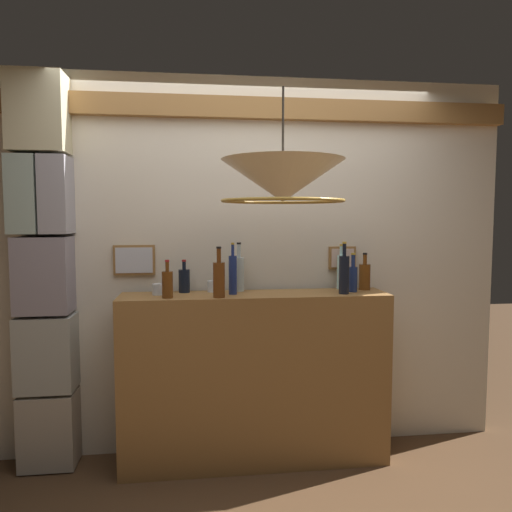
{
  "coord_description": "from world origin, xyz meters",
  "views": [
    {
      "loc": [
        -0.37,
        -2.2,
        1.62
      ],
      "look_at": [
        0.0,
        0.79,
        1.38
      ],
      "focal_mm": 33.5,
      "sensor_mm": 36.0,
      "label": 1
    }
  ],
  "objects_px": {
    "liquor_bottle_brandy": "(219,278)",
    "liquor_bottle_rum": "(353,277)",
    "glass_tumbler_rocks": "(158,289)",
    "liquor_bottle_vodka": "(239,273)",
    "liquor_bottle_bourbon": "(233,274)",
    "glass_tumbler_highball": "(212,286)",
    "liquor_bottle_rye": "(167,284)",
    "liquor_bottle_gin": "(341,271)",
    "pendant_lamp": "(283,182)",
    "liquor_bottle_amaro": "(344,274)",
    "liquor_bottle_mezcal": "(365,276)",
    "liquor_bottle_port": "(184,280)"
  },
  "relations": [
    {
      "from": "liquor_bottle_amaro",
      "to": "liquor_bottle_rum",
      "type": "xyz_separation_m",
      "value": [
        0.09,
        0.07,
        -0.03
      ]
    },
    {
      "from": "liquor_bottle_gin",
      "to": "pendant_lamp",
      "type": "relative_size",
      "value": 0.49
    },
    {
      "from": "liquor_bottle_vodka",
      "to": "pendant_lamp",
      "type": "distance_m",
      "value": 0.93
    },
    {
      "from": "glass_tumbler_highball",
      "to": "liquor_bottle_port",
      "type": "bearing_deg",
      "value": 179.12
    },
    {
      "from": "liquor_bottle_rum",
      "to": "glass_tumbler_rocks",
      "type": "relative_size",
      "value": 3.65
    },
    {
      "from": "liquor_bottle_gin",
      "to": "liquor_bottle_mezcal",
      "type": "relative_size",
      "value": 1.23
    },
    {
      "from": "liquor_bottle_port",
      "to": "liquor_bottle_mezcal",
      "type": "distance_m",
      "value": 1.22
    },
    {
      "from": "liquor_bottle_rye",
      "to": "liquor_bottle_gin",
      "type": "xyz_separation_m",
      "value": [
        1.17,
        0.23,
        0.04
      ]
    },
    {
      "from": "liquor_bottle_bourbon",
      "to": "liquor_bottle_rum",
      "type": "xyz_separation_m",
      "value": [
        0.8,
        0.0,
        -0.04
      ]
    },
    {
      "from": "liquor_bottle_amaro",
      "to": "glass_tumbler_rocks",
      "type": "distance_m",
      "value": 1.2
    },
    {
      "from": "liquor_bottle_brandy",
      "to": "liquor_bottle_rum",
      "type": "height_order",
      "value": "liquor_bottle_brandy"
    },
    {
      "from": "liquor_bottle_amaro",
      "to": "liquor_bottle_vodka",
      "type": "bearing_deg",
      "value": 163.71
    },
    {
      "from": "liquor_bottle_mezcal",
      "to": "glass_tumbler_rocks",
      "type": "bearing_deg",
      "value": -178.19
    },
    {
      "from": "liquor_bottle_rye",
      "to": "liquor_bottle_vodka",
      "type": "bearing_deg",
      "value": 24.97
    },
    {
      "from": "glass_tumbler_highball",
      "to": "liquor_bottle_vodka",
      "type": "bearing_deg",
      "value": 3.71
    },
    {
      "from": "liquor_bottle_gin",
      "to": "liquor_bottle_bourbon",
      "type": "distance_m",
      "value": 0.77
    },
    {
      "from": "liquor_bottle_port",
      "to": "liquor_bottle_amaro",
      "type": "bearing_deg",
      "value": -10.23
    },
    {
      "from": "glass_tumbler_rocks",
      "to": "glass_tumbler_highball",
      "type": "xyz_separation_m",
      "value": [
        0.35,
        0.08,
        0.0
      ]
    },
    {
      "from": "liquor_bottle_rye",
      "to": "liquor_bottle_gin",
      "type": "distance_m",
      "value": 1.19
    },
    {
      "from": "liquor_bottle_vodka",
      "to": "glass_tumbler_rocks",
      "type": "distance_m",
      "value": 0.54
    },
    {
      "from": "liquor_bottle_bourbon",
      "to": "glass_tumbler_rocks",
      "type": "distance_m",
      "value": 0.49
    },
    {
      "from": "liquor_bottle_gin",
      "to": "liquor_bottle_vodka",
      "type": "relative_size",
      "value": 0.95
    },
    {
      "from": "liquor_bottle_rye",
      "to": "liquor_bottle_mezcal",
      "type": "distance_m",
      "value": 1.33
    },
    {
      "from": "liquor_bottle_mezcal",
      "to": "liquor_bottle_gin",
      "type": "bearing_deg",
      "value": 159.68
    },
    {
      "from": "liquor_bottle_rum",
      "to": "glass_tumbler_rocks",
      "type": "bearing_deg",
      "value": 178.51
    },
    {
      "from": "liquor_bottle_gin",
      "to": "liquor_bottle_rum",
      "type": "relative_size",
      "value": 1.2
    },
    {
      "from": "pendant_lamp",
      "to": "glass_tumbler_rocks",
      "type": "bearing_deg",
      "value": 136.7
    },
    {
      "from": "liquor_bottle_gin",
      "to": "liquor_bottle_rum",
      "type": "distance_m",
      "value": 0.14
    },
    {
      "from": "liquor_bottle_gin",
      "to": "liquor_bottle_vodka",
      "type": "height_order",
      "value": "liquor_bottle_vodka"
    },
    {
      "from": "liquor_bottle_amaro",
      "to": "liquor_bottle_rye",
      "type": "distance_m",
      "value": 1.13
    },
    {
      "from": "liquor_bottle_amaro",
      "to": "liquor_bottle_rye",
      "type": "height_order",
      "value": "liquor_bottle_amaro"
    },
    {
      "from": "liquor_bottle_gin",
      "to": "glass_tumbler_rocks",
      "type": "xyz_separation_m",
      "value": [
        -1.24,
        -0.1,
        -0.09
      ]
    },
    {
      "from": "liquor_bottle_amaro",
      "to": "liquor_bottle_vodka",
      "type": "relative_size",
      "value": 1.03
    },
    {
      "from": "liquor_bottle_brandy",
      "to": "glass_tumbler_highball",
      "type": "bearing_deg",
      "value": 98.69
    },
    {
      "from": "liquor_bottle_brandy",
      "to": "glass_tumbler_rocks",
      "type": "xyz_separation_m",
      "value": [
        -0.39,
        0.15,
        -0.08
      ]
    },
    {
      "from": "liquor_bottle_rye",
      "to": "glass_tumbler_rocks",
      "type": "bearing_deg",
      "value": 118.9
    },
    {
      "from": "liquor_bottle_amaro",
      "to": "liquor_bottle_brandy",
      "type": "bearing_deg",
      "value": -176.94
    },
    {
      "from": "pendant_lamp",
      "to": "liquor_bottle_bourbon",
      "type": "bearing_deg",
      "value": 109.02
    },
    {
      "from": "liquor_bottle_amaro",
      "to": "liquor_bottle_bourbon",
      "type": "bearing_deg",
      "value": 174.45
    },
    {
      "from": "liquor_bottle_bourbon",
      "to": "pendant_lamp",
      "type": "xyz_separation_m",
      "value": [
        0.21,
        -0.61,
        0.54
      ]
    },
    {
      "from": "liquor_bottle_amaro",
      "to": "liquor_bottle_brandy",
      "type": "height_order",
      "value": "liquor_bottle_amaro"
    },
    {
      "from": "liquor_bottle_port",
      "to": "glass_tumbler_rocks",
      "type": "bearing_deg",
      "value": -155.05
    },
    {
      "from": "liquor_bottle_rye",
      "to": "glass_tumbler_rocks",
      "type": "distance_m",
      "value": 0.15
    },
    {
      "from": "liquor_bottle_bourbon",
      "to": "glass_tumbler_rocks",
      "type": "height_order",
      "value": "liquor_bottle_bourbon"
    },
    {
      "from": "liquor_bottle_bourbon",
      "to": "liquor_bottle_vodka",
      "type": "height_order",
      "value": "liquor_bottle_bourbon"
    },
    {
      "from": "liquor_bottle_gin",
      "to": "glass_tumbler_rocks",
      "type": "relative_size",
      "value": 4.37
    },
    {
      "from": "liquor_bottle_gin",
      "to": "liquor_bottle_bourbon",
      "type": "height_order",
      "value": "liquor_bottle_bourbon"
    },
    {
      "from": "liquor_bottle_port",
      "to": "liquor_bottle_mezcal",
      "type": "height_order",
      "value": "liquor_bottle_mezcal"
    },
    {
      "from": "liquor_bottle_bourbon",
      "to": "glass_tumbler_highball",
      "type": "relative_size",
      "value": 4.43
    },
    {
      "from": "liquor_bottle_amaro",
      "to": "liquor_bottle_vodka",
      "type": "xyz_separation_m",
      "value": [
        -0.66,
        0.19,
        -0.01
      ]
    }
  ]
}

